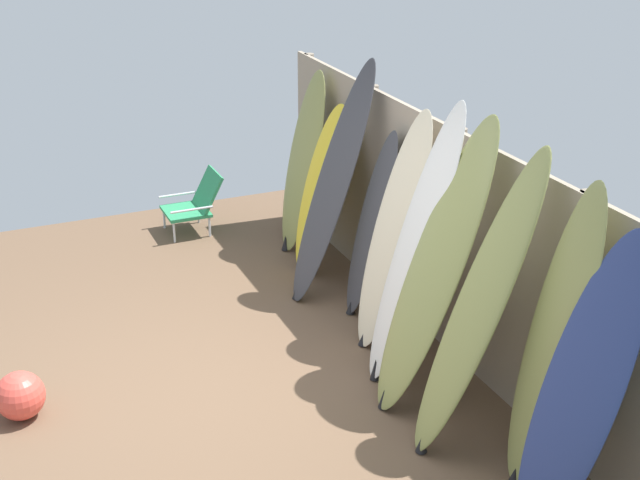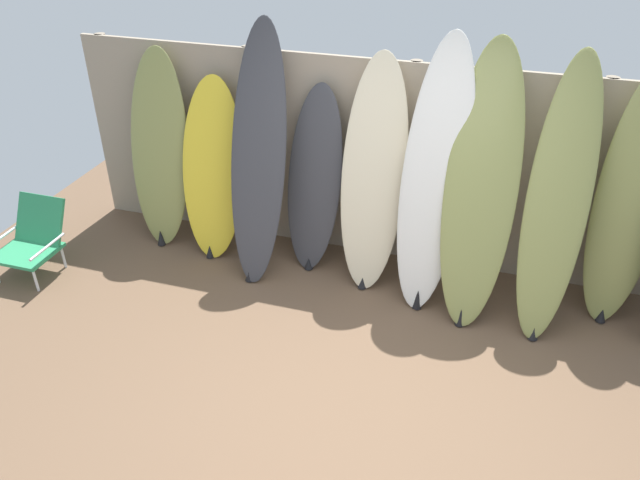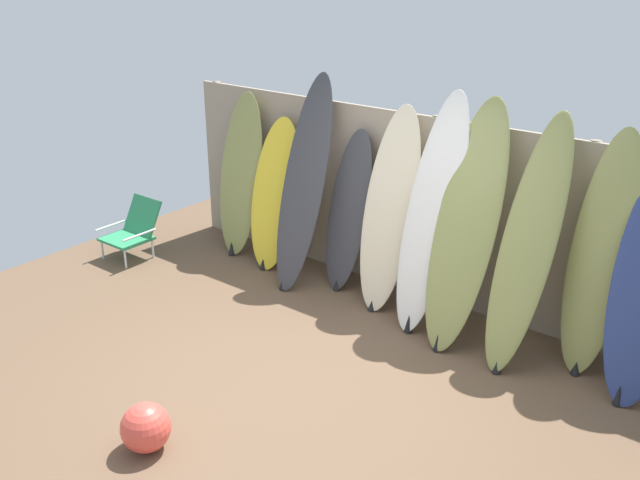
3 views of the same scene
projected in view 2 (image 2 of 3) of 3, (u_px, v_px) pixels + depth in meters
The scene contains 12 objects.
ground at pixel (344, 410), 4.19m from camera, with size 7.68×7.68×0.00m, color brown.
fence_back at pixel (408, 166), 5.34m from camera, with size 6.08×0.11×1.80m.
surfboard_olive_0 at pixel (160, 151), 5.64m from camera, with size 0.59×0.50×1.80m.
surfboard_yellow_1 at pixel (213, 171), 5.53m from camera, with size 0.62×0.57×1.60m.
surfboard_charcoal_2 at pixel (258, 156), 5.19m from camera, with size 0.56×0.87×2.10m.
surfboard_charcoal_3 at pixel (314, 181), 5.34m from camera, with size 0.52×0.47×1.61m.
surfboard_cream_4 at pixel (373, 177), 5.06m from camera, with size 0.56×0.61×1.92m.
surfboard_white_5 at pixel (434, 179), 4.81m from camera, with size 0.55×0.73×2.12m.
surfboard_olive_6 at pixel (481, 188), 4.69m from camera, with size 0.58×0.89×2.10m.
surfboard_olive_7 at pixel (558, 201), 4.56m from camera, with size 0.48×0.89×2.06m.
surfboard_olive_8 at pixel (630, 203), 4.61m from camera, with size 0.53×0.47×2.00m.
beach_chair at pixel (33, 238), 5.46m from camera, with size 0.50×0.58×0.63m.
Camera 2 is at (0.71, -2.87, 3.20)m, focal length 35.00 mm.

